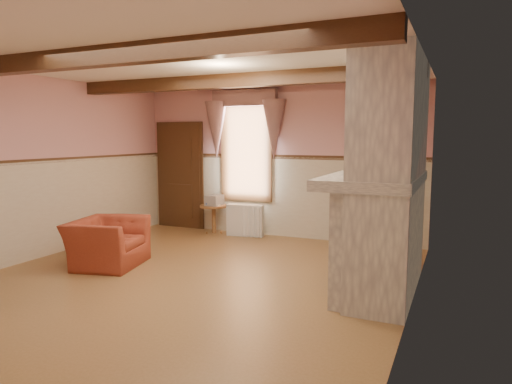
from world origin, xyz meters
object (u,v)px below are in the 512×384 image
at_px(side_table, 214,219).
at_px(oil_lamp, 379,162).
at_px(bowl, 376,171).
at_px(mantel_clock, 383,164).
at_px(radiator, 245,220).
at_px(armchair, 107,242).

xyz_separation_m(side_table, oil_lamp, (3.43, -1.85, 1.29)).
distance_m(bowl, mantel_clock, 0.56).
xyz_separation_m(radiator, oil_lamp, (2.74, -1.85, 1.26)).
xyz_separation_m(side_table, mantel_clock, (3.43, -1.50, 1.25)).
distance_m(armchair, bowl, 3.92).
distance_m(armchair, side_table, 2.64).
bearing_deg(bowl, oil_lamp, 90.00).
bearing_deg(bowl, side_table, 149.14).
bearing_deg(radiator, armchair, -117.73).
height_order(armchair, bowl, bowl).
xyz_separation_m(armchair, side_table, (0.29, 2.63, -0.07)).
relative_size(armchair, mantel_clock, 4.37).
height_order(armchair, radiator, armchair).
bearing_deg(mantel_clock, bowl, -90.00).
relative_size(bowl, oil_lamp, 1.21).
relative_size(side_table, mantel_clock, 2.29).
relative_size(bowl, mantel_clock, 1.41).
bearing_deg(radiator, oil_lamp, -41.41).
relative_size(radiator, bowl, 2.07).
relative_size(armchair, radiator, 1.50).
xyz_separation_m(armchair, radiator, (0.97, 2.63, -0.04)).
bearing_deg(mantel_clock, radiator, 151.40).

